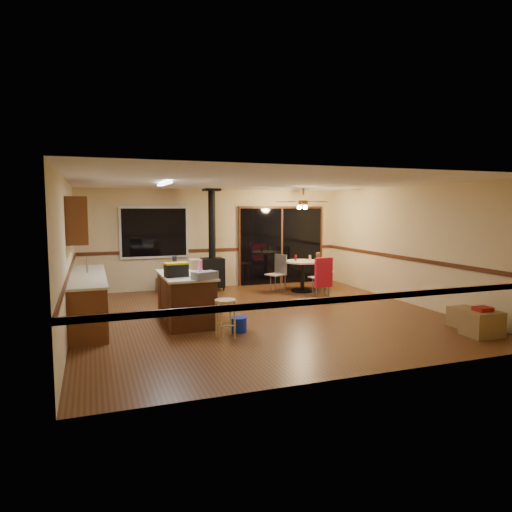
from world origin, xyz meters
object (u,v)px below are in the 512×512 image
wood_stove (212,262)px  box_corner_a (482,323)px  bar_stool (225,319)px  chair_near (323,272)px  box_under_window (166,285)px  dining_table (303,271)px  box_corner_b (463,317)px  toolbox_black (176,271)px  kitchen_island (186,298)px  chair_right (319,266)px  blue_bucket (238,324)px  chair_left (278,269)px  toolbox_grey (205,275)px

wood_stove → box_corner_a: size_ratio=4.57×
bar_stool → wood_stove: bearing=78.3°
chair_near → box_under_window: chair_near is taller
dining_table → box_under_window: dining_table is taller
box_under_window → box_corner_a: size_ratio=0.84×
chair_near → box_corner_a: chair_near is taller
box_corner_a → box_corner_b: bearing=73.7°
toolbox_black → kitchen_island: bearing=53.1°
wood_stove → chair_near: wood_stove is taller
kitchen_island → toolbox_black: (-0.21, -0.28, 0.56)m
box_under_window → box_corner_b: (4.48, -5.12, -0.01)m
chair_right → box_corner_a: 4.89m
kitchen_island → chair_near: 3.73m
toolbox_black → blue_bucket: 1.46m
kitchen_island → bar_stool: (0.41, -1.25, -0.14)m
chair_left → chair_right: size_ratio=0.76×
chair_left → box_under_window: 2.85m
wood_stove → box_corner_a: (3.13, -5.66, -0.52)m
dining_table → box_corner_b: dining_table is taller
toolbox_grey → box_corner_b: bearing=-16.5°
bar_stool → dining_table: 4.51m
kitchen_island → wood_stove: 3.33m
kitchen_island → wood_stove: bearing=66.9°
toolbox_grey → box_under_window: size_ratio=0.91×
dining_table → kitchen_island: bearing=-148.3°
chair_right → chair_near: bearing=-112.9°
kitchen_island → bar_stool: kitchen_island is taller
bar_stool → box_corner_a: bearing=-18.6°
kitchen_island → box_corner_a: kitchen_island is taller
blue_bucket → chair_near: bearing=38.1°
box_corner_b → kitchen_island: bearing=156.3°
toolbox_black → chair_left: toolbox_black is taller
wood_stove → toolbox_black: size_ratio=6.34×
kitchen_island → box_corner_b: 5.03m
toolbox_black → box_corner_a: size_ratio=0.72×
toolbox_grey → box_corner_b: 4.66m
toolbox_black → wood_stove: bearing=65.6°
chair_near → box_under_window: bearing=151.1°
blue_bucket → box_under_window: size_ratio=0.64×
box_under_window → box_corner_a: bearing=-53.0°
wood_stove → chair_near: (2.22, -1.83, -0.13)m
toolbox_grey → chair_right: 4.79m
dining_table → box_corner_a: (1.02, -4.71, -0.32)m
toolbox_grey → blue_bucket: size_ratio=1.42×
bar_stool → chair_right: (3.54, 3.50, 0.28)m
kitchen_island → dining_table: (3.41, 2.10, 0.08)m
toolbox_grey → chair_left: toolbox_grey is taller
box_corner_b → toolbox_black: bearing=160.1°
kitchen_island → chair_left: bearing=38.7°
kitchen_island → bar_stool: bearing=-72.0°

